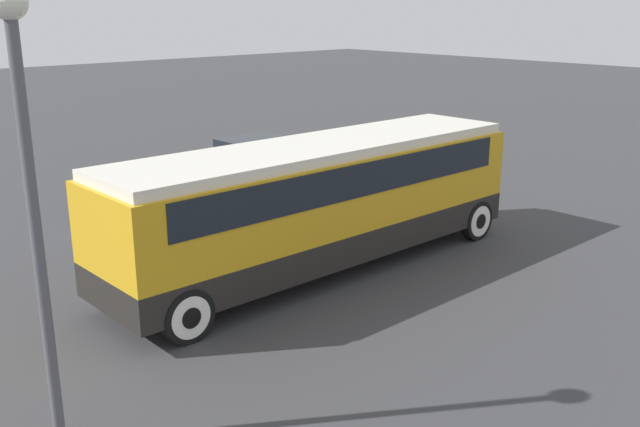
{
  "coord_description": "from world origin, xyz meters",
  "views": [
    {
      "loc": [
        -10.51,
        -11.51,
        5.94
      ],
      "look_at": [
        0.0,
        0.0,
        1.34
      ],
      "focal_mm": 40.0,
      "sensor_mm": 36.0,
      "label": 1
    }
  ],
  "objects_px": {
    "tour_bus": "(323,193)",
    "parked_car_near": "(153,191)",
    "parked_car_mid": "(256,155)",
    "lamp_post": "(28,165)"
  },
  "relations": [
    {
      "from": "tour_bus",
      "to": "parked_car_near",
      "type": "distance_m",
      "value": 6.65
    },
    {
      "from": "parked_car_near",
      "to": "parked_car_mid",
      "type": "xyz_separation_m",
      "value": [
        5.54,
        2.32,
        -0.06
      ]
    },
    {
      "from": "tour_bus",
      "to": "parked_car_near",
      "type": "relative_size",
      "value": 2.51
    },
    {
      "from": "lamp_post",
      "to": "tour_bus",
      "type": "bearing_deg",
      "value": 19.74
    },
    {
      "from": "tour_bus",
      "to": "parked_car_near",
      "type": "height_order",
      "value": "tour_bus"
    },
    {
      "from": "parked_car_mid",
      "to": "lamp_post",
      "type": "bearing_deg",
      "value": -136.84
    },
    {
      "from": "tour_bus",
      "to": "lamp_post",
      "type": "distance_m",
      "value": 8.22
    },
    {
      "from": "parked_car_near",
      "to": "tour_bus",
      "type": "bearing_deg",
      "value": -83.72
    },
    {
      "from": "parked_car_near",
      "to": "parked_car_mid",
      "type": "height_order",
      "value": "parked_car_near"
    },
    {
      "from": "parked_car_mid",
      "to": "tour_bus",
      "type": "bearing_deg",
      "value": -118.63
    }
  ]
}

